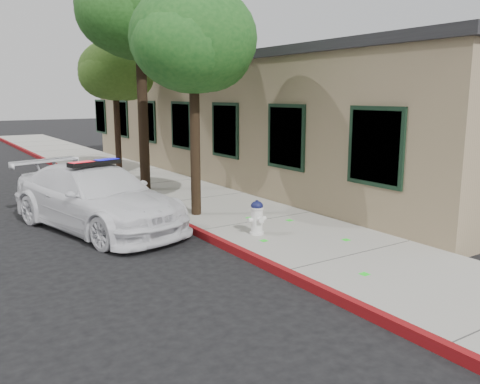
% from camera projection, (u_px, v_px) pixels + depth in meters
% --- Properties ---
extents(ground, '(120.00, 120.00, 0.00)m').
position_uv_depth(ground, '(284.00, 279.00, 8.27)').
color(ground, black).
rests_on(ground, ground).
extents(sidewalk, '(3.20, 60.00, 0.15)m').
position_uv_depth(sidewalk, '(258.00, 224.00, 11.58)').
color(sidewalk, gray).
rests_on(sidewalk, ground).
extents(red_curb, '(0.14, 60.00, 0.16)m').
position_uv_depth(red_curb, '(200.00, 233.00, 10.75)').
color(red_curb, maroon).
rests_on(red_curb, ground).
extents(clapboard_building, '(7.30, 20.89, 4.24)m').
position_uv_depth(clapboard_building, '(276.00, 119.00, 18.86)').
color(clapboard_building, '#948061').
rests_on(clapboard_building, ground).
extents(police_car, '(3.24, 5.37, 1.58)m').
position_uv_depth(police_car, '(97.00, 197.00, 11.30)').
color(police_car, white).
rests_on(police_car, ground).
extents(fire_hydrant, '(0.41, 0.36, 0.72)m').
position_uv_depth(fire_hydrant, '(257.00, 217.00, 10.37)').
color(fire_hydrant, white).
rests_on(fire_hydrant, sidewalk).
extents(street_tree_near, '(3.11, 2.94, 5.38)m').
position_uv_depth(street_tree_near, '(194.00, 44.00, 11.42)').
color(street_tree_near, black).
rests_on(street_tree_near, sidewalk).
extents(street_tree_mid, '(3.84, 3.64, 6.94)m').
position_uv_depth(street_tree_mid, '(139.00, 12.00, 14.48)').
color(street_tree_mid, black).
rests_on(street_tree_mid, sidewalk).
extents(street_tree_far, '(2.77, 2.55, 4.83)m').
position_uv_depth(street_tree_far, '(116.00, 73.00, 17.84)').
color(street_tree_far, black).
rests_on(street_tree_far, sidewalk).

